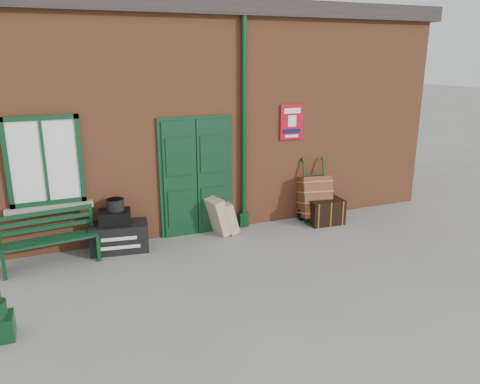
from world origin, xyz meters
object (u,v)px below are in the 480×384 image
bench (49,238)px  houdini_trunk (119,237)px  porter_trolley (315,198)px  dark_trunk (325,211)px

bench → houdini_trunk: 1.16m
porter_trolley → dark_trunk: porter_trolley is taller
porter_trolley → dark_trunk: bearing=-58.6°
houdini_trunk → dark_trunk: size_ratio=1.40×
bench → porter_trolley: porter_trolley is taller
houdini_trunk → dark_trunk: (4.10, -0.22, 0.01)m
bench → houdini_trunk: bench is taller
houdini_trunk → dark_trunk: bearing=5.5°
bench → porter_trolley: (5.13, 0.19, 0.03)m
bench → houdini_trunk: size_ratio=1.54×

